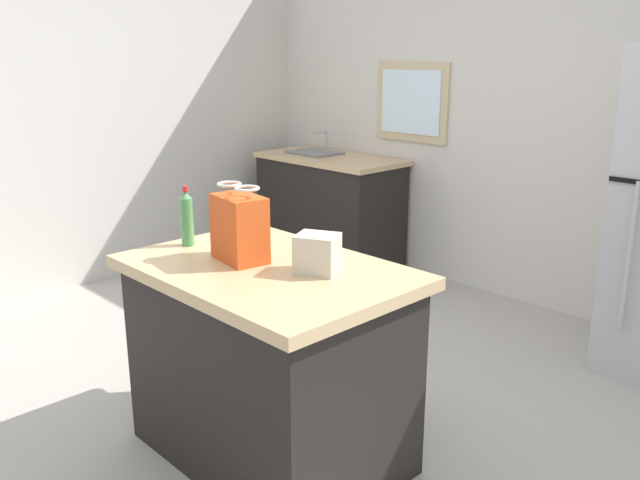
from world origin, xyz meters
name	(u,v)px	position (x,y,z in m)	size (l,w,h in m)	color
ground	(288,406)	(0.00, 0.00, 0.00)	(6.01, 6.01, 0.00)	#ADA89E
back_wall	(531,116)	(-0.02, 2.22, 1.30)	(5.01, 0.13, 2.60)	silver
left_wall	(53,112)	(-2.50, 0.00, 1.30)	(0.10, 4.44, 2.60)	silver
kitchen_island	(269,362)	(0.25, -0.32, 0.44)	(1.19, 0.81, 0.88)	black
sink_counter	(329,208)	(-1.58, 1.85, 0.46)	(1.24, 0.62, 1.08)	black
shopping_bag	(239,227)	(0.12, -0.35, 1.02)	(0.26, 0.19, 0.32)	#DB511E
small_box	(317,254)	(0.45, -0.23, 0.95)	(0.16, 0.14, 0.15)	beige
bottle	(187,219)	(-0.23, -0.39, 1.00)	(0.06, 0.06, 0.27)	#4C9956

